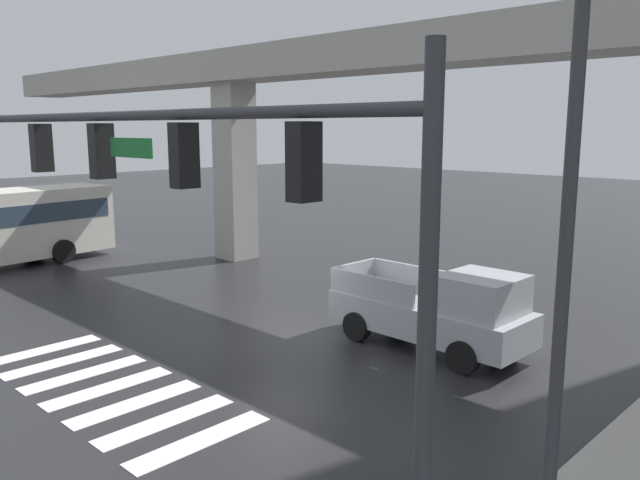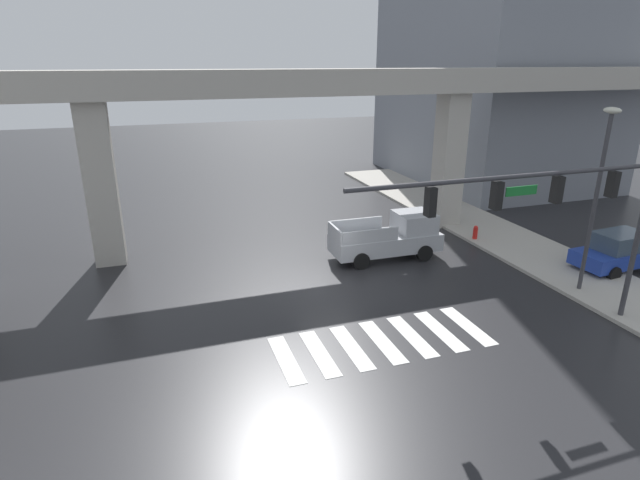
{
  "view_description": "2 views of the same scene",
  "coord_description": "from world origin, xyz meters",
  "views": [
    {
      "loc": [
        12.02,
        -10.8,
        5.44
      ],
      "look_at": [
        -1.01,
        2.68,
        2.1
      ],
      "focal_mm": 35.64,
      "sensor_mm": 36.0,
      "label": 1
    },
    {
      "loc": [
        -6.68,
        -18.07,
        8.83
      ],
      "look_at": [
        -0.22,
        0.94,
        1.67
      ],
      "focal_mm": 28.48,
      "sensor_mm": 36.0,
      "label": 2
    }
  ],
  "objects": [
    {
      "name": "crosswalk_stripes",
      "position": [
        -0.0,
        -4.82,
        0.01
      ],
      "size": [
        7.15,
        2.8,
        0.01
      ],
      "color": "silver",
      "rests_on": "ground"
    },
    {
      "name": "pickup_truck",
      "position": [
        3.67,
        2.04,
        0.99
      ],
      "size": [
        5.12,
        2.14,
        2.08
      ],
      "color": "#A8AAAF",
      "rests_on": "ground"
    },
    {
      "name": "elevated_overpass",
      "position": [
        0.0,
        5.67,
        7.18
      ],
      "size": [
        54.55,
        2.09,
        8.42
      ],
      "color": "#ADA89E",
      "rests_on": "ground"
    },
    {
      "name": "street_lamp_near_corner",
      "position": [
        9.15,
        -3.87,
        4.56
      ],
      "size": [
        0.44,
        0.7,
        7.24
      ],
      "color": "#38383D",
      "rests_on": "ground"
    },
    {
      "name": "ground_plane",
      "position": [
        0.0,
        0.0,
        0.0
      ],
      "size": [
        120.0,
        120.0,
        0.0
      ],
      "primitive_type": "plane",
      "color": "#232326"
    },
    {
      "name": "traffic_signal_mast",
      "position": [
        5.19,
        -6.1,
        4.67
      ],
      "size": [
        10.89,
        0.32,
        6.2
      ],
      "color": "#38383D",
      "rests_on": "ground"
    }
  ]
}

